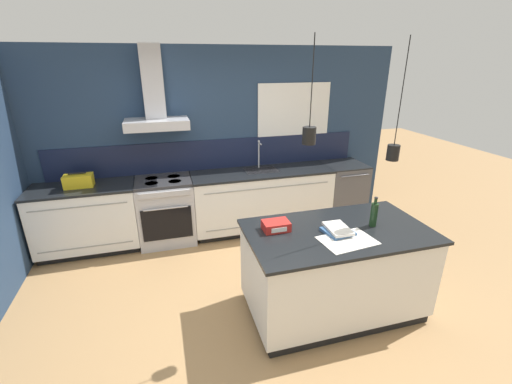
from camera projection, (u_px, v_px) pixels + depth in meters
name	position (u px, v px, depth m)	size (l,w,h in m)	color
ground_plane	(247.00, 306.00, 3.58)	(16.00, 16.00, 0.00)	#A87F51
wall_back	(209.00, 139.00, 4.87)	(5.60, 2.43, 2.60)	navy
counter_run_left	(87.00, 219.00, 4.49)	(1.28, 0.64, 0.91)	black
counter_run_sink	(262.00, 199.00, 5.10)	(2.06, 0.64, 1.32)	black
oven_range	(166.00, 211.00, 4.75)	(0.74, 0.66, 0.91)	#B5B5BA
dishwasher	(342.00, 191.00, 5.44)	(0.61, 0.65, 0.91)	#4C4C51
kitchen_island	(334.00, 270.00, 3.40)	(1.75, 0.98, 0.91)	black
bottle_on_island	(374.00, 214.00, 3.27)	(0.07, 0.07, 0.30)	#193319
book_stack	(338.00, 230.00, 3.17)	(0.28, 0.30, 0.05)	#335684
red_supply_box	(276.00, 226.00, 3.22)	(0.25, 0.18, 0.09)	red
paper_pile	(348.00, 241.00, 3.04)	(0.51, 0.39, 0.01)	silver
yellow_toolbox	(79.00, 181.00, 4.29)	(0.34, 0.18, 0.19)	gold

